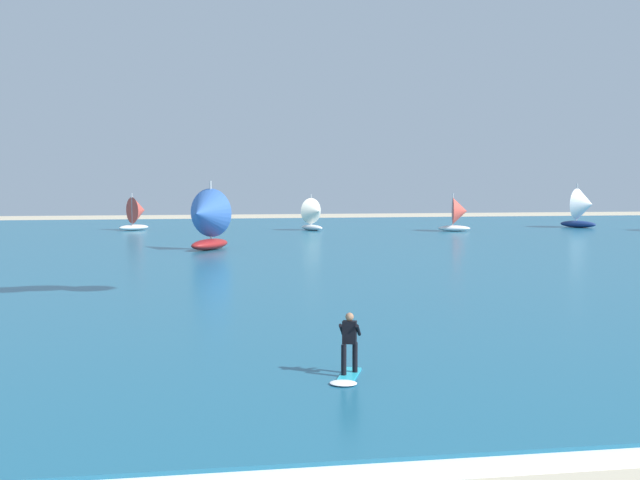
% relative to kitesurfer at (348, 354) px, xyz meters
% --- Properties ---
extents(ocean, '(160.00, 90.00, 0.10)m').
position_rel_kitesurfer_xyz_m(ocean, '(-0.59, 39.12, -0.65)').
color(ocean, '#1E607F').
rests_on(ocean, ground).
extents(shoreline_foam, '(101.22, 2.28, 0.01)m').
position_rel_kitesurfer_xyz_m(shoreline_foam, '(-1.98, -5.71, -0.70)').
color(shoreline_foam, white).
rests_on(shoreline_foam, ground).
extents(kitesurfer, '(1.22, 2.03, 1.67)m').
position_rel_kitesurfer_xyz_m(kitesurfer, '(0.00, 0.00, 0.00)').
color(kitesurfer, '#26B2CC').
rests_on(kitesurfer, ocean).
extents(sailboat_mid_left, '(3.36, 2.94, 3.79)m').
position_rel_kitesurfer_xyz_m(sailboat_mid_left, '(22.09, 54.42, 1.13)').
color(sailboat_mid_left, white).
rests_on(sailboat_mid_left, ocean).
extents(sailboat_heeled_over, '(4.03, 4.25, 4.73)m').
position_rel_kitesurfer_xyz_m(sailboat_heeled_over, '(37.21, 57.78, 1.57)').
color(sailboat_heeled_over, navy).
rests_on(sailboat_heeled_over, ocean).
extents(sailboat_far_left, '(3.43, 3.10, 3.81)m').
position_rel_kitesurfer_xyz_m(sailboat_far_left, '(-9.74, 61.26, 1.14)').
color(sailboat_far_left, silver).
rests_on(sailboat_far_left, ocean).
extents(sailboat_mid_right, '(4.24, 4.56, 5.07)m').
position_rel_kitesurfer_xyz_m(sailboat_mid_right, '(-3.23, 37.39, 1.72)').
color(sailboat_mid_right, maroon).
rests_on(sailboat_mid_right, ocean).
extents(sailboat_anchored_offshore, '(2.99, 3.32, 3.70)m').
position_rel_kitesurfer_xyz_m(sailboat_anchored_offshore, '(8.01, 57.73, 1.09)').
color(sailboat_anchored_offshore, white).
rests_on(sailboat_anchored_offshore, ocean).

